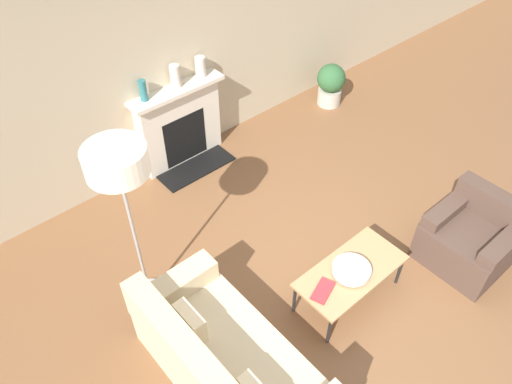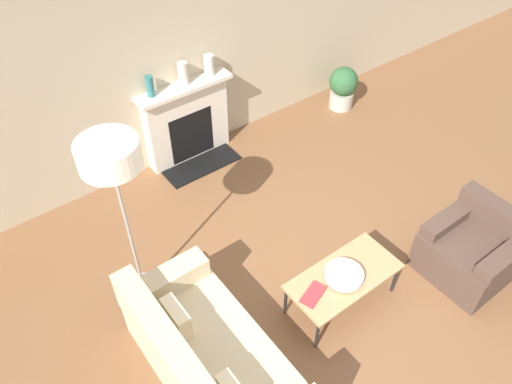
% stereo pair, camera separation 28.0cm
% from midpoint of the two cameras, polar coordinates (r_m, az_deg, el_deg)
% --- Properties ---
extents(ground_plane, '(18.00, 18.00, 0.00)m').
position_cam_midpoint_polar(ground_plane, '(5.17, 10.69, -12.44)').
color(ground_plane, brown).
extents(wall_back, '(18.00, 0.06, 2.90)m').
position_cam_midpoint_polar(wall_back, '(5.98, -8.63, 15.45)').
color(wall_back, '#BCAD8E').
rests_on(wall_back, ground_plane).
extents(fireplace, '(1.23, 0.59, 1.07)m').
position_cam_midpoint_polar(fireplace, '(6.38, -6.59, 7.83)').
color(fireplace, beige).
rests_on(fireplace, ground_plane).
extents(couch, '(0.87, 1.87, 0.86)m').
position_cam_midpoint_polar(couch, '(4.39, -3.04, -19.23)').
color(couch, '#CCB78E').
rests_on(couch, ground_plane).
extents(armchair_near, '(0.79, 0.82, 0.77)m').
position_cam_midpoint_polar(armchair_near, '(5.61, 24.73, -6.08)').
color(armchair_near, '#4C382D').
rests_on(armchair_near, ground_plane).
extents(coffee_table, '(1.11, 0.53, 0.42)m').
position_cam_midpoint_polar(coffee_table, '(4.88, 11.63, -9.59)').
color(coffee_table, tan).
rests_on(coffee_table, ground_plane).
extents(bowl, '(0.37, 0.37, 0.07)m').
position_cam_midpoint_polar(bowl, '(4.80, 11.69, -9.31)').
color(bowl, silver).
rests_on(bowl, coffee_table).
extents(book, '(0.30, 0.22, 0.02)m').
position_cam_midpoint_polar(book, '(4.67, 8.30, -11.55)').
color(book, '#9E2D33').
rests_on(book, coffee_table).
extents(floor_lamp, '(0.51, 0.51, 1.89)m').
position_cam_midpoint_polar(floor_lamp, '(4.08, -14.23, 2.60)').
color(floor_lamp, gray).
rests_on(floor_lamp, ground_plane).
extents(mantel_vase_left, '(0.09, 0.09, 0.25)m').
position_cam_midpoint_polar(mantel_vase_left, '(5.87, -10.67, 11.76)').
color(mantel_vase_left, '#28666B').
rests_on(mantel_vase_left, fireplace).
extents(mantel_vase_center_left, '(0.12, 0.12, 0.28)m').
position_cam_midpoint_polar(mantel_vase_center_left, '(6.03, -7.00, 13.29)').
color(mantel_vase_center_left, beige).
rests_on(mantel_vase_center_left, fireplace).
extents(mantel_vase_center_right, '(0.13, 0.13, 0.25)m').
position_cam_midpoint_polar(mantel_vase_center_right, '(6.20, -4.07, 14.26)').
color(mantel_vase_center_right, beige).
rests_on(mantel_vase_center_right, fireplace).
extents(potted_plant, '(0.42, 0.42, 0.64)m').
position_cam_midpoint_polar(potted_plant, '(7.53, 10.97, 11.72)').
color(potted_plant, '#B2A899').
rests_on(potted_plant, ground_plane).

